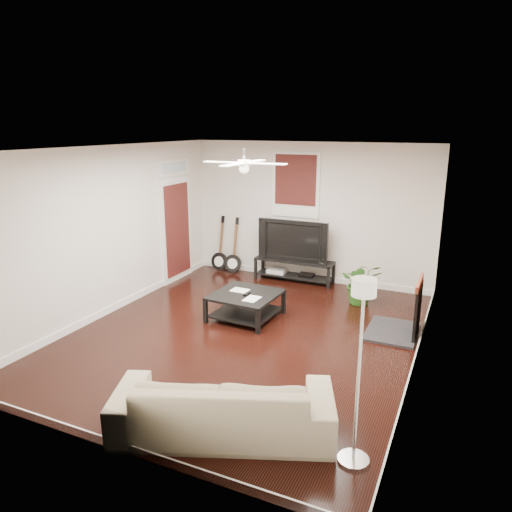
% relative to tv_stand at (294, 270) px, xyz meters
% --- Properties ---
extents(room, '(5.01, 6.01, 2.81)m').
position_rel_tv_stand_xyz_m(room, '(0.22, -2.78, 1.17)').
color(room, black).
rests_on(room, ground).
extents(brick_accent, '(0.02, 2.20, 2.80)m').
position_rel_tv_stand_xyz_m(brick_accent, '(2.71, -1.78, 1.17)').
color(brick_accent, '#B45B3A').
rests_on(brick_accent, floor).
extents(fireplace, '(0.80, 1.10, 0.92)m').
position_rel_tv_stand_xyz_m(fireplace, '(2.42, -1.78, 0.23)').
color(fireplace, black).
rests_on(fireplace, floor).
extents(window_back, '(1.00, 0.06, 1.30)m').
position_rel_tv_stand_xyz_m(window_back, '(-0.08, 0.19, 1.72)').
color(window_back, '#37120F').
rests_on(window_back, wall_back).
extents(door_left, '(0.08, 1.00, 2.50)m').
position_rel_tv_stand_xyz_m(door_left, '(-2.24, -0.88, 1.02)').
color(door_left, white).
rests_on(door_left, wall_left).
extents(tv_stand, '(1.62, 0.43, 0.45)m').
position_rel_tv_stand_xyz_m(tv_stand, '(0.00, 0.00, 0.00)').
color(tv_stand, black).
rests_on(tv_stand, floor).
extents(tv, '(1.45, 0.19, 0.84)m').
position_rel_tv_stand_xyz_m(tv, '(-0.00, 0.02, 0.64)').
color(tv, black).
rests_on(tv, tv_stand).
extents(coffee_table, '(1.07, 1.07, 0.43)m').
position_rel_tv_stand_xyz_m(coffee_table, '(-0.05, -2.19, -0.01)').
color(coffee_table, black).
rests_on(coffee_table, floor).
extents(sofa, '(2.43, 1.65, 0.66)m').
position_rel_tv_stand_xyz_m(sofa, '(1.07, -5.05, 0.10)').
color(sofa, tan).
rests_on(sofa, floor).
extents(floor_lamp, '(0.39, 0.39, 1.85)m').
position_rel_tv_stand_xyz_m(floor_lamp, '(2.42, -4.95, 0.70)').
color(floor_lamp, silver).
rests_on(floor_lamp, floor).
extents(potted_plant, '(0.83, 0.76, 0.79)m').
position_rel_tv_stand_xyz_m(potted_plant, '(1.55, -0.74, 0.17)').
color(potted_plant, '#265B1A').
rests_on(potted_plant, floor).
extents(guitar_left, '(0.38, 0.27, 1.23)m').
position_rel_tv_stand_xyz_m(guitar_left, '(-1.73, -0.03, 0.39)').
color(guitar_left, black).
rests_on(guitar_left, floor).
extents(guitar_right, '(0.41, 0.31, 1.23)m').
position_rel_tv_stand_xyz_m(guitar_right, '(-1.38, -0.06, 0.39)').
color(guitar_right, black).
rests_on(guitar_right, floor).
extents(ceiling_fan, '(1.24, 1.24, 0.32)m').
position_rel_tv_stand_xyz_m(ceiling_fan, '(0.22, -2.78, 2.37)').
color(ceiling_fan, white).
rests_on(ceiling_fan, ceiling).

